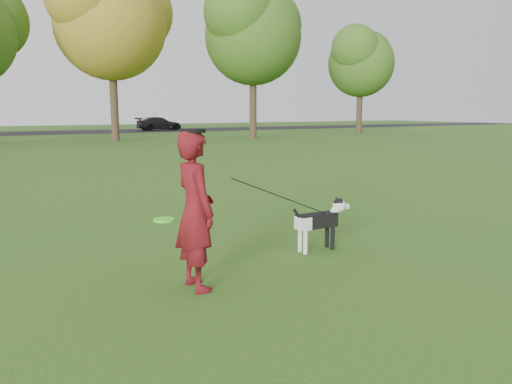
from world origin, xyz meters
TOP-DOWN VIEW (x-y plane):
  - ground at (0.00, 0.00)m, footprint 120.00×120.00m
  - road at (0.00, 40.00)m, footprint 120.00×7.00m
  - man at (-1.33, -0.23)m, footprint 0.45×0.67m
  - dog at (0.82, 0.36)m, footprint 0.99×0.20m
  - car_right at (11.17, 40.00)m, footprint 4.27×1.90m
  - man_held_items at (0.02, 0.04)m, footprint 2.79×0.74m
  - tree_row at (-1.43, 26.07)m, footprint 51.74×8.86m

SIDE VIEW (x-z plane):
  - ground at x=0.00m, z-range 0.00..0.00m
  - road at x=0.00m, z-range 0.00..0.02m
  - dog at x=0.82m, z-range 0.08..0.83m
  - car_right at x=11.17m, z-range 0.02..1.24m
  - man_held_items at x=0.02m, z-range 0.23..1.52m
  - man at x=-1.33m, z-range 0.00..1.79m
  - tree_row at x=-1.43m, z-range 1.40..13.41m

